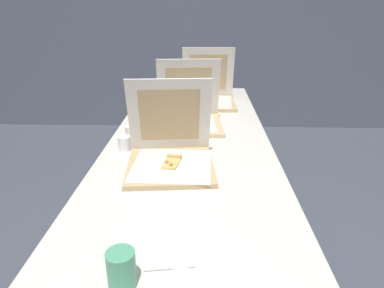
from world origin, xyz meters
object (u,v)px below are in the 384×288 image
(table, at_px, (189,149))
(cup_white_mid, at_px, (132,133))
(pizza_box_middle, at_px, (189,117))
(cup_white_near_center, at_px, (125,144))
(pizza_box_front, at_px, (170,155))
(napkin_pile, at_px, (170,251))
(cup_printed_front, at_px, (121,269))
(pizza_box_back, at_px, (208,96))

(table, relative_size, cup_white_mid, 34.45)
(pizza_box_middle, relative_size, cup_white_near_center, 5.67)
(pizza_box_middle, bearing_deg, cup_white_mid, -146.49)
(pizza_box_front, relative_size, cup_white_mid, 5.73)
(napkin_pile, bearing_deg, cup_printed_front, -130.49)
(pizza_box_front, bearing_deg, napkin_pile, -90.04)
(cup_white_mid, height_order, cup_printed_front, cup_printed_front)
(table, relative_size, cup_printed_front, 23.93)
(pizza_box_front, bearing_deg, cup_printed_front, -99.97)
(pizza_box_front, relative_size, cup_white_near_center, 5.73)
(cup_white_mid, bearing_deg, cup_printed_front, -80.19)
(pizza_box_front, height_order, pizza_box_middle, same)
(pizza_box_back, bearing_deg, cup_white_mid, -121.87)
(pizza_box_middle, height_order, pizza_box_back, pizza_box_back)
(pizza_box_back, relative_size, cup_printed_front, 3.78)
(pizza_box_back, bearing_deg, cup_printed_front, -99.42)
(pizza_box_front, bearing_deg, cup_white_near_center, 140.05)
(pizza_box_front, distance_m, pizza_box_middle, 0.56)
(table, relative_size, napkin_pile, 14.29)
(pizza_box_back, bearing_deg, napkin_pile, -96.16)
(pizza_box_front, distance_m, cup_white_mid, 0.40)
(cup_white_near_center, bearing_deg, table, 22.74)
(table, bearing_deg, cup_white_near_center, -157.26)
(pizza_box_front, relative_size, pizza_box_middle, 1.01)
(cup_white_near_center, distance_m, cup_white_mid, 0.15)
(table, bearing_deg, cup_printed_front, -97.56)
(table, distance_m, cup_white_mid, 0.32)
(table, xyz_separation_m, cup_white_near_center, (-0.32, -0.13, 0.08))
(cup_printed_front, bearing_deg, table, 82.44)
(pizza_box_front, relative_size, pizza_box_back, 1.05)
(pizza_box_back, distance_m, cup_printed_front, 1.77)
(cup_white_near_center, height_order, cup_white_mid, same)
(cup_white_near_center, height_order, cup_printed_front, cup_printed_front)
(table, bearing_deg, pizza_box_middle, 92.50)
(table, xyz_separation_m, pizza_box_middle, (-0.01, 0.25, 0.10))
(cup_printed_front, bearing_deg, cup_white_near_center, 101.81)
(table, height_order, pizza_box_front, pizza_box_front)
(table, distance_m, cup_printed_front, 1.03)
(pizza_box_middle, relative_size, cup_white_mid, 5.67)
(cup_white_mid, relative_size, cup_printed_front, 0.69)
(table, relative_size, pizza_box_front, 6.01)
(table, relative_size, pizza_box_middle, 6.08)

